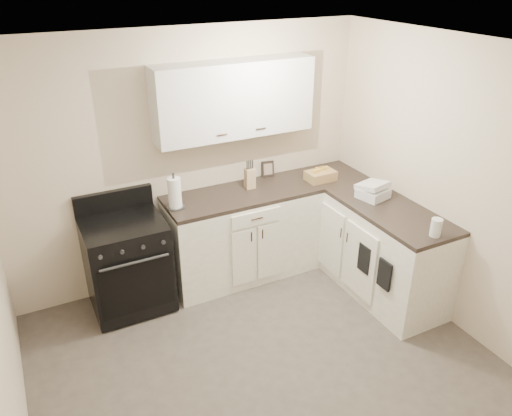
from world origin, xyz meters
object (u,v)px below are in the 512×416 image
knife_block (250,178)px  countertop_grill (373,193)px  paper_towel (175,193)px  wicker_basket (321,176)px  stove (128,265)px

knife_block → countertop_grill: knife_block is taller
paper_towel → wicker_basket: size_ratio=0.98×
paper_towel → countertop_grill: (1.77, -0.66, -0.10)m
countertop_grill → stove: bearing=150.4°
stove → knife_block: knife_block is taller
stove → knife_block: bearing=4.2°
stove → knife_block: (1.32, 0.10, 0.58)m
stove → wicker_basket: 2.13m
stove → knife_block: 1.44m
stove → paper_towel: 0.81m
knife_block → paper_towel: paper_towel is taller
paper_towel → countertop_grill: bearing=-20.4°
knife_block → stove: bearing=-173.4°
wicker_basket → stove: bearing=178.4°
stove → wicker_basket: size_ratio=2.94×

